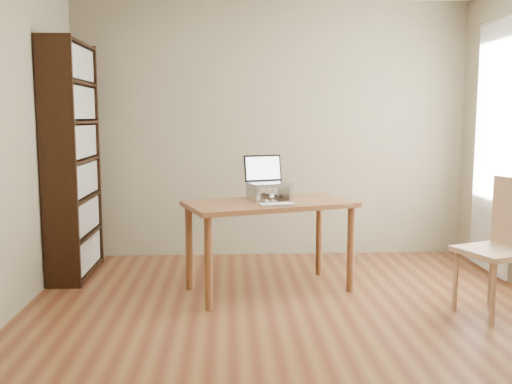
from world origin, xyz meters
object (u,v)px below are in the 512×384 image
at_px(cat, 266,193).
at_px(keyboard, 277,205).
at_px(desk, 269,214).
at_px(chair, 505,242).
at_px(bookshelf, 73,160).
at_px(laptop, 268,177).

bearing_deg(cat, keyboard, -90.54).
relative_size(desk, chair, 1.49).
height_order(bookshelf, cat, bookshelf).
relative_size(bookshelf, desk, 1.42).
height_order(cat, chair, chair).
relative_size(keyboard, chair, 0.29).
xyz_separation_m(keyboard, chair, (1.61, -0.44, -0.22)).
xyz_separation_m(bookshelf, keyboard, (1.77, -0.79, -0.29)).
xyz_separation_m(desk, chair, (1.66, -0.66, -0.11)).
relative_size(bookshelf, keyboard, 7.28).
bearing_deg(desk, cat, 83.99).
xyz_separation_m(bookshelf, chair, (3.38, -1.24, -0.51)).
relative_size(desk, cat, 3.19).
relative_size(bookshelf, chair, 2.10).
distance_m(laptop, cat, 0.14).
bearing_deg(chair, laptop, 132.66).
distance_m(bookshelf, desk, 1.86).
bearing_deg(cat, laptop, 35.72).
height_order(desk, laptop, laptop).
distance_m(laptop, keyboard, 0.40).
distance_m(bookshelf, chair, 3.64).
xyz_separation_m(keyboard, cat, (-0.07, 0.33, 0.05)).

